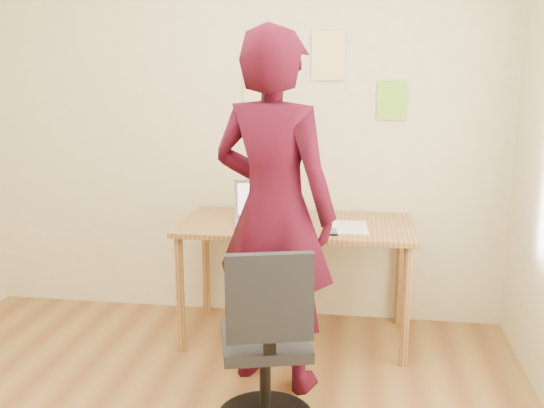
% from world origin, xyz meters
% --- Properties ---
extents(room, '(3.58, 3.58, 2.78)m').
position_xyz_m(room, '(0.00, 0.00, 1.35)').
color(room, brown).
rests_on(room, ground).
extents(desk, '(1.40, 0.70, 0.74)m').
position_xyz_m(desk, '(0.43, 1.38, 0.65)').
color(desk, olive).
rests_on(desk, ground).
extents(laptop, '(0.40, 0.37, 0.24)m').
position_xyz_m(laptop, '(0.23, 1.35, 0.79)').
color(laptop, silver).
rests_on(laptop, desk).
extents(paper_sheet, '(0.24, 0.32, 0.00)m').
position_xyz_m(paper_sheet, '(0.75, 1.32, 0.74)').
color(paper_sheet, white).
rests_on(paper_sheet, desk).
extents(phone, '(0.09, 0.14, 0.01)m').
position_xyz_m(phone, '(0.65, 1.18, 0.75)').
color(phone, black).
rests_on(phone, desk).
extents(wall_note_left, '(0.21, 0.00, 0.30)m').
position_xyz_m(wall_note_left, '(0.15, 1.74, 1.48)').
color(wall_note_left, '#F3DF91').
rests_on(wall_note_left, room).
extents(wall_note_mid, '(0.21, 0.00, 0.30)m').
position_xyz_m(wall_note_mid, '(0.59, 1.74, 1.73)').
color(wall_note_mid, '#F3DF91').
rests_on(wall_note_mid, room).
extents(wall_note_right, '(0.18, 0.00, 0.24)m').
position_xyz_m(wall_note_right, '(0.99, 1.74, 1.46)').
color(wall_note_right, '#83CE2E').
rests_on(wall_note_right, room).
extents(office_chair, '(0.49, 0.50, 0.90)m').
position_xyz_m(office_chair, '(0.40, 0.36, 0.38)').
color(office_chair, black).
rests_on(office_chair, ground).
extents(person, '(0.79, 0.65, 1.87)m').
position_xyz_m(person, '(0.37, 0.83, 0.93)').
color(person, '#390716').
rests_on(person, ground).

